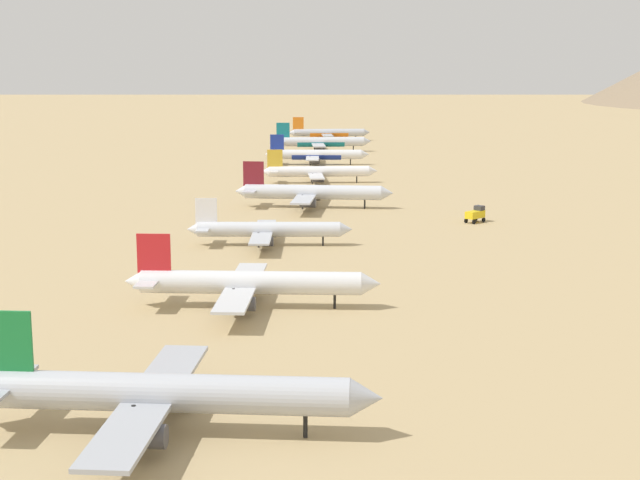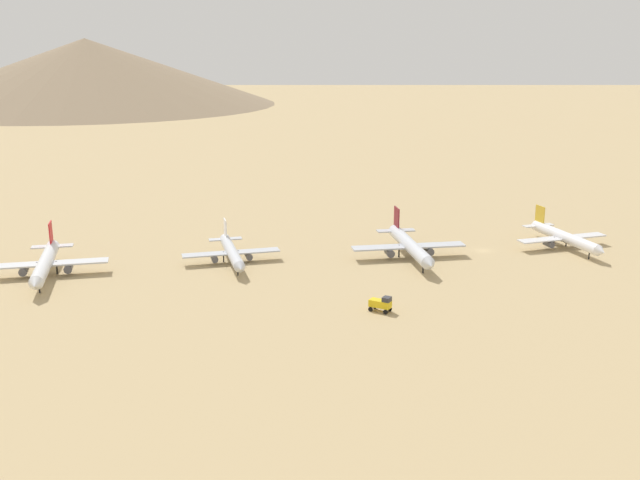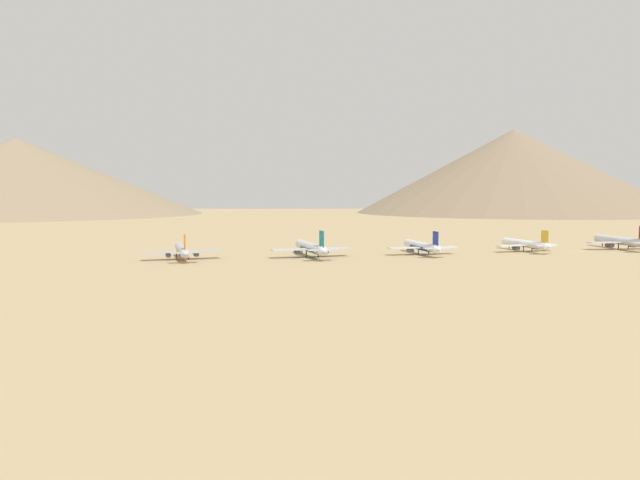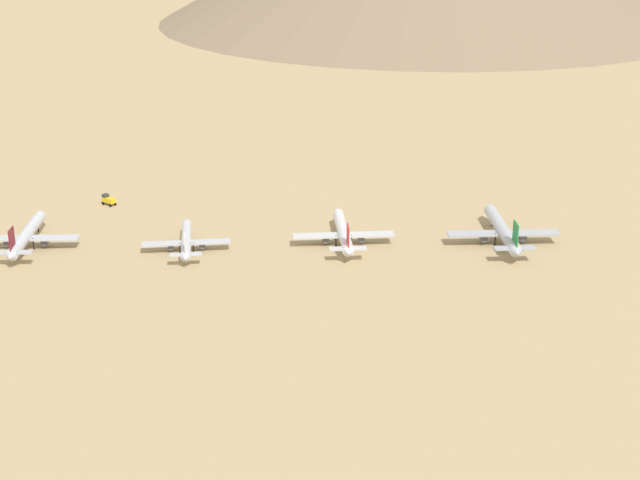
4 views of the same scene
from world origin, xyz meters
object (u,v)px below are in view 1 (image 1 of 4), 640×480
(parked_jet_0, at_px, (161,394))
(parked_jet_6, at_px, (320,142))
(parked_jet_1, at_px, (248,283))
(service_truck, at_px, (476,214))
(parked_jet_2, at_px, (267,230))
(parked_jet_7, at_px, (328,133))
(parked_jet_3, at_px, (311,192))
(parked_jet_5, at_px, (316,155))
(parked_jet_4, at_px, (318,172))

(parked_jet_0, relative_size, parked_jet_6, 1.08)
(parked_jet_1, bearing_deg, service_truck, 52.74)
(parked_jet_2, relative_size, parked_jet_6, 0.83)
(parked_jet_2, distance_m, parked_jet_7, 256.07)
(parked_jet_0, xyz_separation_m, service_truck, (67.02, 125.32, -2.32))
(parked_jet_0, bearing_deg, parked_jet_7, 80.90)
(parked_jet_1, relative_size, parked_jet_2, 1.17)
(parked_jet_2, distance_m, parked_jet_3, 52.11)
(parked_jet_2, distance_m, parked_jet_5, 153.74)
(parked_jet_6, relative_size, parked_jet_7, 1.09)
(parked_jet_0, bearing_deg, parked_jet_2, 81.08)
(parked_jet_5, height_order, parked_jet_7, parked_jet_7)
(parked_jet_3, bearing_deg, parked_jet_1, -100.87)
(parked_jet_1, height_order, parked_jet_3, parked_jet_3)
(parked_jet_2, bearing_deg, parked_jet_1, -96.11)
(parked_jet_0, distance_m, parked_jet_5, 256.58)
(parked_jet_0, bearing_deg, service_truck, 61.86)
(parked_jet_3, xyz_separation_m, service_truck, (37.13, -26.48, -1.99))
(parked_jet_5, bearing_deg, parked_jet_4, -94.84)
(parked_jet_7, bearing_deg, parked_jet_2, -99.17)
(parked_jet_6, bearing_deg, service_truck, -83.71)
(parked_jet_4, bearing_deg, parked_jet_5, 85.16)
(parked_jet_0, xyz_separation_m, parked_jet_5, (40.90, 253.30, -0.71))
(parked_jet_0, height_order, parked_jet_3, parked_jet_0)
(parked_jet_2, xyz_separation_m, parked_jet_5, (24.96, 151.70, 0.30))
(parked_jet_5, distance_m, service_truck, 130.63)
(service_truck, bearing_deg, parked_jet_6, 96.29)
(parked_jet_4, xyz_separation_m, parked_jet_6, (10.97, 100.63, 0.46))
(parked_jet_1, distance_m, parked_jet_3, 102.58)
(service_truck, bearing_deg, parked_jet_4, 111.74)
(parked_jet_0, relative_size, parked_jet_1, 1.11)
(parked_jet_3, distance_m, parked_jet_6, 151.60)
(parked_jet_7, distance_m, service_truck, 229.32)
(parked_jet_1, relative_size, parked_jet_5, 1.06)
(parked_jet_1, bearing_deg, parked_jet_6, 81.63)
(parked_jet_3, distance_m, parked_jet_7, 204.37)
(parked_jet_5, bearing_deg, parked_jet_3, -96.19)
(parked_jet_4, height_order, parked_jet_7, parked_jet_7)
(parked_jet_1, distance_m, parked_jet_7, 306.84)
(parked_jet_7, bearing_deg, parked_jet_1, -98.66)
(parked_jet_3, height_order, parked_jet_6, parked_jet_6)
(parked_jet_2, distance_m, parked_jet_6, 203.24)
(parked_jet_4, distance_m, parked_jet_6, 101.22)
(parked_jet_4, height_order, parked_jet_6, parked_jet_6)
(parked_jet_6, relative_size, service_truck, 7.52)
(parked_jet_1, bearing_deg, parked_jet_7, 81.34)
(parked_jet_4, bearing_deg, parked_jet_3, -97.58)
(parked_jet_2, bearing_deg, service_truck, 24.91)
(parked_jet_1, relative_size, parked_jet_3, 0.98)
(parked_jet_4, bearing_deg, parked_jet_0, -100.26)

